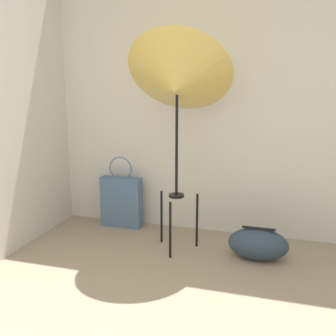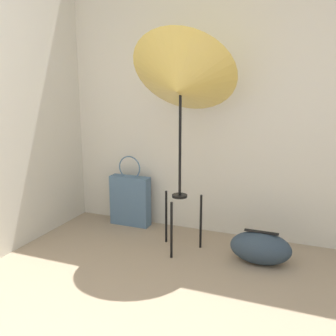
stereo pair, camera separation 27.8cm
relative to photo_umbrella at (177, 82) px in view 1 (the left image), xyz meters
The scene contains 4 objects.
wall_back 0.56m from the photo_umbrella, 63.48° to the left, with size 8.00×0.05×2.60m.
photo_umbrella is the anchor object (origin of this frame).
tote_bag 1.33m from the photo_umbrella, 151.28° to the left, with size 0.39×0.12×0.68m.
duffel_bag 1.40m from the photo_umbrella, ahead, with size 0.47×0.25×0.26m.
Camera 1 is at (0.55, -0.93, 1.39)m, focal length 42.00 mm.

